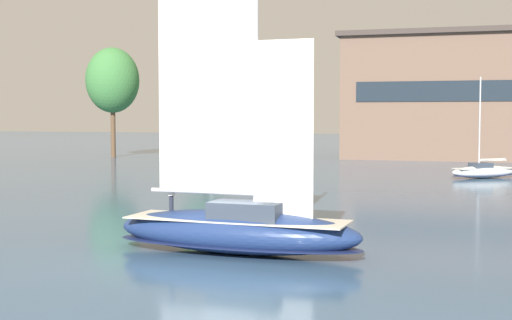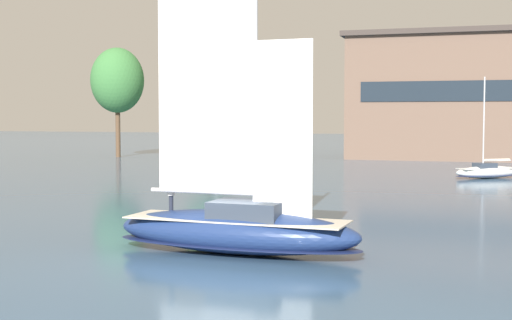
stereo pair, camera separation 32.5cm
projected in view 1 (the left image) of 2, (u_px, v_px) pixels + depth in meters
The scene contains 7 objects.
ground_plane at pixel (237, 253), 31.52m from camera, with size 400.00×400.00×0.00m, color #385675.
waterfront_building at pixel (511, 95), 97.35m from camera, with size 46.17×15.20×17.50m.
tree_shore_left at pixel (204, 81), 107.00m from camera, with size 7.80×7.80×16.05m.
tree_shore_center at pixel (112, 81), 102.86m from camera, with size 7.69×7.69×15.84m.
sailboat_main at pixel (237, 226), 31.44m from camera, with size 11.58×3.84×15.68m.
sailboat_moored_near_marina at pixel (209, 160), 86.17m from camera, with size 7.33×5.44×10.04m.
sailboat_moored_outer_mooring at pixel (484, 171), 69.07m from camera, with size 6.95×5.71×9.77m.
Camera 1 is at (9.74, -29.65, 6.11)m, focal length 50.00 mm.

